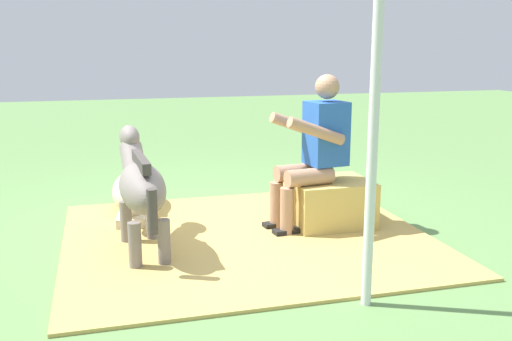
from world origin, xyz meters
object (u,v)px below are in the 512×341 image
Objects in this scene: soda_bottle at (361,196)px; tent_pole_left at (374,113)px; hay_bale at (330,203)px; person_seated at (314,147)px; pony_lying at (134,192)px; pony_standing at (140,184)px.

tent_pole_left reaches higher than soda_bottle.
hay_bale reaches higher than soda_bottle.
person_seated reaches higher than hay_bale.
hay_bale is 1.80m from pony_lying.
pony_standing is 1.87m from tent_pole_left.
hay_bale is 0.48× the size of pony_lying.
tent_pole_left is (0.83, 1.84, 1.01)m from soda_bottle.
hay_bale is 0.48× the size of pony_standing.
hay_bale is 1.62m from pony_standing.
tent_pole_left reaches higher than pony_lying.
pony_standing reaches higher than hay_bale.
soda_bottle is at bearing -164.67° from pony_standing.
hay_bale is 0.52m from person_seated.
pony_lying is at bearing -28.85° from hay_bale.
soda_bottle is (-2.04, 0.49, -0.05)m from pony_lying.
person_seated reaches higher than pony_lying.
pony_standing is 2.15m from soda_bottle.
pony_standing is 0.59× the size of tent_pole_left.
pony_lying is (1.57, -0.87, -0.01)m from hay_bale.
pony_standing is (1.42, 0.17, -0.18)m from person_seated.
person_seated is 0.95× the size of pony_lying.
person_seated reaches higher than pony_standing.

